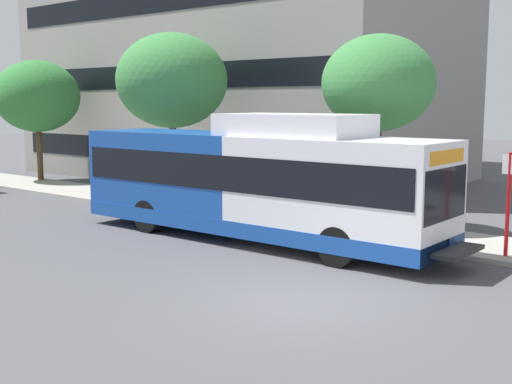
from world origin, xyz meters
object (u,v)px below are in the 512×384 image
Objects in this scene: street_tree_near_stop at (378,83)px; street_tree_far_block at (37,96)px; transit_bus at (254,182)px; street_tree_mid_block at (172,81)px; bus_stop_sign_pole at (508,196)px.

street_tree_near_stop is 18.80m from street_tree_far_block.
street_tree_mid_block is at bearing 63.05° from transit_bus.
street_tree_near_stop is (1.68, 4.59, 2.88)m from bus_stop_sign_pole.
street_tree_near_stop is at bearing -89.14° from street_tree_mid_block.
transit_bus is 4.71× the size of bus_stop_sign_pole.
street_tree_mid_block reaches higher than bus_stop_sign_pole.
street_tree_far_block is (0.34, 18.79, -0.29)m from street_tree_near_stop.
street_tree_mid_block is (-0.13, 8.87, 0.25)m from street_tree_near_stop.
street_tree_far_block is at bearing 87.30° from street_tree_mid_block.
transit_bus is 8.39m from street_tree_mid_block.
street_tree_far_block is (0.47, 9.92, -0.54)m from street_tree_mid_block.
bus_stop_sign_pole is (1.98, -6.51, -0.05)m from transit_bus.
bus_stop_sign_pole is 0.44× the size of street_tree_far_block.
street_tree_far_block is (2.02, 23.39, 2.59)m from bus_stop_sign_pole.
street_tree_far_block is at bearing 88.98° from street_tree_near_stop.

